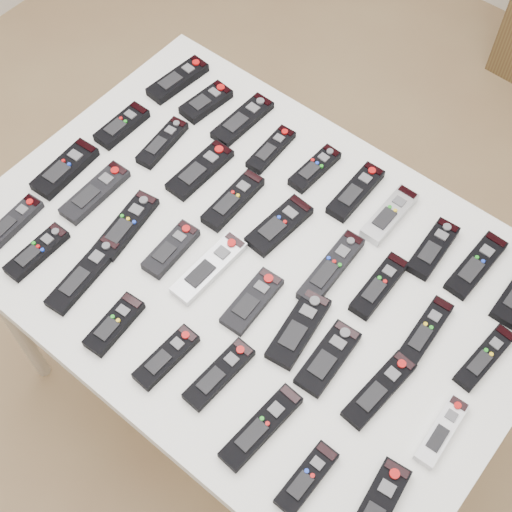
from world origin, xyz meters
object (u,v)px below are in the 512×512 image
Objects in this scene: remote_24 at (252,301)px; remote_19 at (65,169)px; remote_16 at (379,286)px; remote_28 at (442,431)px; remote_22 at (171,249)px; remote_34 at (219,374)px; remote_20 at (95,192)px; remote_25 at (299,329)px; remote_4 at (315,169)px; remote_23 at (209,268)px; remote_7 at (433,249)px; remote_10 at (122,126)px; remote_15 at (331,268)px; remote_36 at (307,478)px; remote_21 at (127,225)px; remote_29 at (13,222)px; remote_33 at (166,357)px; remote_14 at (279,225)px; remote_32 at (114,324)px; remote_11 at (162,143)px; remote_6 at (389,215)px; remote_3 at (271,149)px; remote_12 at (200,170)px; remote_5 at (356,192)px; remote_18 at (485,357)px; remote_2 at (243,120)px; remote_31 at (84,274)px; remote_26 at (328,358)px; remote_13 at (233,200)px; remote_8 at (476,265)px; remote_0 at (178,80)px; remote_1 at (206,102)px; remote_30 at (37,252)px; remote_37 at (376,510)px; remote_35 at (261,427)px; remote_27 at (379,390)px.

remote_19 is at bearing 177.63° from remote_24.
remote_16 reaches higher than remote_28.
remote_34 is at bearing -32.97° from remote_22.
remote_20 is 1.03× the size of remote_25.
remote_4 reaches higher than remote_23.
remote_10 is at bearing -170.86° from remote_7.
remote_16 is at bearing 13.09° from remote_15.
remote_25 is 1.23× the size of remote_36.
remote_22 reaches higher than remote_21.
remote_33 is (0.50, -0.02, 0.00)m from remote_29.
remote_14 is at bearing 18.03° from remote_19.
remote_15 is 1.33× the size of remote_28.
remote_11 is at bearing 117.02° from remote_32.
remote_3 is at bearing -176.89° from remote_6.
remote_12 is at bearing 111.95° from remote_22.
remote_32 is (0.38, -0.40, 0.00)m from remote_10.
remote_32 is at bearing -133.06° from remote_16.
remote_5 is 0.48m from remote_18.
remote_34 is at bearing -85.78° from remote_5.
remote_14 is at bearing 133.78° from remote_36.
remote_15 is 1.38× the size of remote_22.
remote_2 is 0.59m from remote_25.
remote_31 is at bearing -145.02° from remote_16.
remote_26 is at bearing -3.27° from remote_19.
remote_2 is 1.07× the size of remote_14.
remote_13 is 0.69m from remote_28.
remote_26 reaches higher than remote_24.
remote_22 is at bearing -142.48° from remote_8.
remote_13 is (0.36, -0.21, 0.00)m from remote_0.
remote_1 is at bearing 117.83° from remote_22.
remote_30 is at bearing -129.41° from remote_21.
remote_21 is 1.11× the size of remote_34.
remote_18 is 0.83× the size of remote_23.
remote_29 reaches higher than remote_3.
remote_24 is at bearing 0.17° from remote_22.
remote_31 is (-0.00, -0.38, 0.00)m from remote_12.
remote_10 is at bearing 178.58° from remote_13.
remote_8 is 0.92× the size of remote_23.
remote_37 is (1.00, -0.00, 0.00)m from remote_29.
remote_6 is 0.51m from remote_22.
remote_34 is (0.63, -0.16, -0.00)m from remote_19.
remote_15 is 1.30× the size of remote_29.
remote_37 is (0.26, 0.01, -0.00)m from remote_35.
remote_14 is 0.57m from remote_36.
remote_23 is 1.36× the size of remote_32.
remote_11 is 0.50m from remote_32.
remote_8 is 1.00× the size of remote_12.
remote_8 is 0.40m from remote_26.
remote_14 reaches higher than remote_27.
remote_22 is at bearing 159.12° from remote_35.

